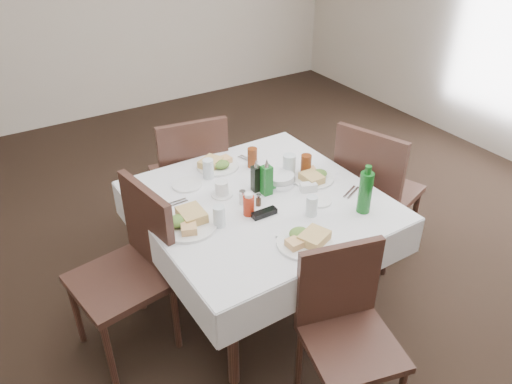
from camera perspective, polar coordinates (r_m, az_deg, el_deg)
ground_plane at (r=3.37m, az=1.57°, el=-11.54°), size 7.00×7.00×0.00m
room_shell at (r=2.51m, az=2.17°, el=17.98°), size 6.04×7.04×2.80m
dining_table at (r=2.92m, az=0.40°, el=-2.12°), size 1.33×1.33×0.76m
chair_north at (r=3.54m, az=-7.46°, el=2.25°), size 0.54×0.54×1.00m
chair_south at (r=2.52m, az=10.15°, el=-14.37°), size 0.52×0.52×0.90m
chair_east at (r=3.43m, az=13.27°, el=0.67°), size 0.61×0.61×1.02m
chair_west at (r=2.81m, az=-13.84°, el=-7.73°), size 0.54×0.54×1.00m
meal_north at (r=3.19m, az=-4.50°, el=3.21°), size 0.27×0.27×0.06m
meal_south at (r=2.53m, az=5.70°, el=-5.44°), size 0.29×0.29×0.06m
meal_east at (r=3.07m, az=6.57°, el=1.76°), size 0.26×0.26×0.06m
meal_west at (r=2.67m, az=-7.82°, el=-3.36°), size 0.31×0.31×0.07m
side_plate_a at (r=3.02m, az=-7.91°, el=0.83°), size 0.18×0.18×0.01m
side_plate_b at (r=2.87m, az=7.20°, el=-1.01°), size 0.14×0.14×0.01m
water_n at (r=3.06m, az=-5.47°, el=2.66°), size 0.07×0.07×0.12m
water_s at (r=2.73m, az=6.40°, el=-1.58°), size 0.06×0.06×0.12m
water_e at (r=3.06m, az=3.82°, el=3.00°), size 0.08×0.08×0.15m
water_w at (r=2.63m, az=-4.23°, el=-2.80°), size 0.06×0.06×0.12m
iced_tea_a at (r=3.17m, az=-0.42°, el=3.95°), size 0.06×0.06×0.13m
iced_tea_b at (r=3.09m, az=5.72°, el=3.08°), size 0.07×0.07×0.14m
bread_basket at (r=3.00m, az=2.72°, el=1.45°), size 0.19×0.19×0.06m
oil_cruet_dark at (r=2.91m, az=0.02°, el=1.66°), size 0.05×0.05×0.21m
oil_cruet_green at (r=2.87m, az=1.22°, el=1.50°), size 0.06×0.06×0.23m
ketchup_bottle at (r=2.71m, az=-0.84°, el=-1.46°), size 0.06×0.06×0.13m
salt_shaker at (r=2.81m, az=-1.57°, el=-0.61°), size 0.04×0.04×0.08m
pepper_shaker at (r=2.80m, az=0.28°, el=-0.94°), size 0.03×0.03×0.07m
coffee_mug at (r=2.89m, az=-3.92°, el=0.35°), size 0.13×0.13×0.09m
sunglasses at (r=2.73m, az=0.96°, el=-2.42°), size 0.15×0.05×0.03m
green_bottle at (r=2.77m, az=12.38°, el=0.04°), size 0.07×0.07×0.28m
sugar_caddy at (r=2.95m, az=6.01°, el=0.58°), size 0.11×0.09×0.05m
cutlery_n at (r=3.27m, az=-0.93°, el=3.72°), size 0.08×0.16×0.01m
cutlery_s at (r=2.51m, az=3.75°, el=-6.30°), size 0.07×0.21×0.01m
cutlery_e at (r=2.98m, az=10.81°, el=-0.04°), size 0.16×0.10×0.01m
cutlery_w at (r=2.86m, az=-9.39°, el=-1.37°), size 0.17×0.05×0.01m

